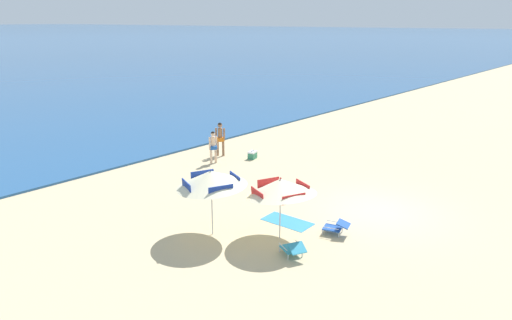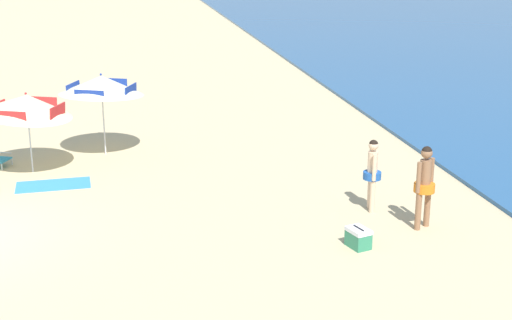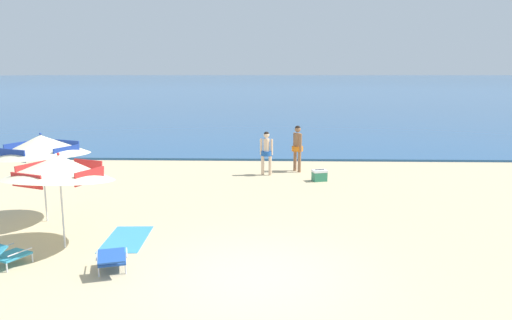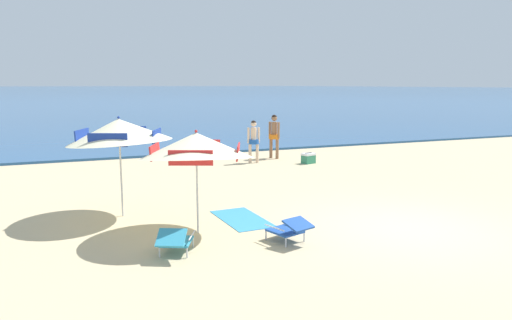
# 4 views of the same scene
# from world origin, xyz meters

# --- Properties ---
(ground_plane) EXTENTS (800.00, 800.00, 0.00)m
(ground_plane) POSITION_xyz_m (0.00, 0.00, 0.00)
(ground_plane) COLOR tan
(ocean_water) EXTENTS (800.00, 800.00, 0.10)m
(ocean_water) POSITION_xyz_m (0.00, 412.04, 0.05)
(ocean_water) COLOR #235184
(ocean_water) RESTS_ON ground
(beach_umbrella_striped_main) EXTENTS (2.80, 2.84, 2.22)m
(beach_umbrella_striped_main) POSITION_xyz_m (-4.20, 1.40, 1.81)
(beach_umbrella_striped_main) COLOR silver
(beach_umbrella_striped_main) RESTS_ON ground
(beach_umbrella_striped_second) EXTENTS (3.34, 3.34, 2.33)m
(beach_umbrella_striped_second) POSITION_xyz_m (-5.48, 3.28, 1.99)
(beach_umbrella_striped_second) COLOR silver
(beach_umbrella_striped_second) RESTS_ON ground
(lounge_chair_under_umbrella) EXTENTS (0.86, 1.02, 0.52)m
(lounge_chair_under_umbrella) POSITION_xyz_m (-4.93, 0.30, 0.27)
(lounge_chair_under_umbrella) COLOR teal
(lounge_chair_under_umbrella) RESTS_ON ground
(lounge_chair_beside_umbrella) EXTENTS (0.77, 0.98, 0.50)m
(lounge_chair_beside_umbrella) POSITION_xyz_m (-2.73, 0.14, 0.28)
(lounge_chair_beside_umbrella) COLOR #1E4799
(lounge_chair_beside_umbrella) RESTS_ON ground
(person_standing_near_shore) EXTENTS (0.49, 0.40, 1.65)m
(person_standing_near_shore) POSITION_xyz_m (0.16, 9.14, 0.96)
(person_standing_near_shore) COLOR beige
(person_standing_near_shore) RESTS_ON ground
(person_standing_beside) EXTENTS (0.44, 0.48, 1.80)m
(person_standing_beside) POSITION_xyz_m (1.36, 9.86, 1.04)
(person_standing_beside) COLOR #8C6042
(person_standing_beside) RESTS_ON ground
(cooler_box) EXTENTS (0.57, 0.48, 0.43)m
(cooler_box) POSITION_xyz_m (2.06, 8.20, 0.20)
(cooler_box) COLOR #2D7F5B
(cooler_box) RESTS_ON ground
(beach_towel) EXTENTS (0.99, 1.84, 0.01)m
(beach_towel) POSITION_xyz_m (-3.01, 1.99, 0.01)
(beach_towel) COLOR #3384BC
(beach_towel) RESTS_ON ground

